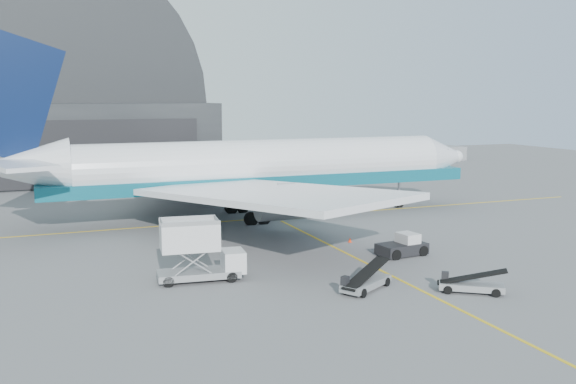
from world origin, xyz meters
name	(u,v)px	position (x,y,z in m)	size (l,w,h in m)	color
ground	(362,261)	(0.00, 0.00, 0.00)	(200.00, 200.00, 0.00)	#565659
taxi_lines	(301,231)	(0.00, 12.67, 0.01)	(80.00, 42.12, 0.02)	gold
hangar	(45,119)	(-22.00, 64.95, 9.54)	(50.00, 28.30, 28.00)	black
distant_bldg_a	(360,161)	(38.00, 72.00, 0.00)	(14.00, 8.00, 4.00)	black
distant_bldg_b	(442,160)	(55.00, 68.00, 0.00)	(8.00, 6.00, 2.80)	gray
airliner	(246,168)	(-2.99, 20.76, 5.45)	(55.48, 53.80, 19.47)	white
catering_truck	(197,252)	(-13.44, -0.55, 2.14)	(6.34, 2.92, 4.22)	gray
pushback_tug	(403,247)	(4.09, 0.62, 0.69)	(4.22, 2.77, 1.84)	black
belt_loader_a	(365,282)	(-3.44, -6.83, 0.56)	(4.57, 3.61, 1.80)	gray
belt_loader_b	(471,285)	(2.81, -9.93, 0.53)	(4.27, 3.55, 1.71)	gray
traffic_cone	(350,240)	(2.16, 6.42, 0.22)	(0.32, 0.32, 0.46)	red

